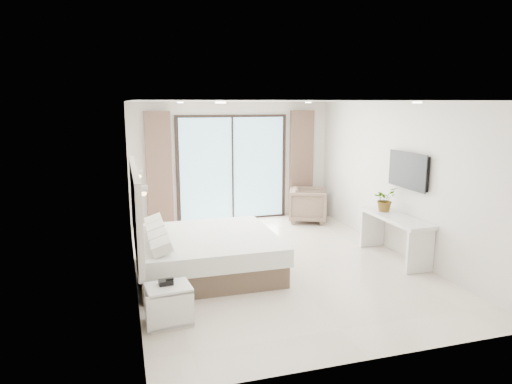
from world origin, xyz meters
TOP-DOWN VIEW (x-y plane):
  - ground at (0.00, 0.00)m, footprint 6.20×6.20m
  - room_shell at (-0.20, 0.73)m, footprint 4.62×6.22m
  - bed at (-1.22, -0.09)m, footprint 2.18×2.08m
  - nightstand at (-1.95, -1.66)m, footprint 0.57×0.49m
  - phone at (-1.98, -1.61)m, footprint 0.18×0.14m
  - console_desk at (2.04, -0.38)m, footprint 0.50×1.60m
  - plant at (2.04, -0.02)m, footprint 0.53×0.56m
  - armchair at (1.61, 2.40)m, footprint 1.02×1.05m

SIDE VIEW (x-z plane):
  - ground at x=0.00m, z-range 0.00..0.00m
  - nightstand at x=-1.95m, z-range 0.00..0.48m
  - bed at x=-1.22m, z-range -0.05..0.69m
  - armchair at x=1.61m, z-range 0.00..0.84m
  - phone at x=-1.98m, z-range 0.49..0.54m
  - console_desk at x=2.04m, z-range 0.18..0.95m
  - plant at x=2.04m, z-range 0.77..1.11m
  - room_shell at x=-0.20m, z-range 0.22..2.94m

